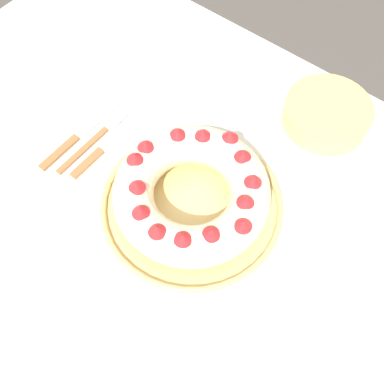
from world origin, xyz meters
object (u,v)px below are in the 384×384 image
object	(u,v)px
bundt_cake	(192,192)
cake_knife	(100,151)
side_bowl	(327,114)
fork	(97,137)
serving_dish	(192,204)
serving_knife	(76,138)

from	to	relation	value
bundt_cake	cake_knife	bearing A→B (deg)	-175.98
bundt_cake	side_bowl	world-z (taller)	bundt_cake
fork	side_bowl	xyz separation A→B (m)	(0.34, 0.32, 0.02)
fork	side_bowl	world-z (taller)	side_bowl
fork	side_bowl	distance (m)	0.47
side_bowl	fork	bearing A→B (deg)	-136.59
serving_dish	bundt_cake	size ratio (longest dim) A/B	1.21
side_bowl	cake_knife	bearing A→B (deg)	-132.24
serving_knife	side_bowl	distance (m)	0.52
fork	cake_knife	distance (m)	0.04
bundt_cake	fork	xyz separation A→B (m)	(-0.25, 0.01, -0.06)
serving_knife	cake_knife	distance (m)	0.06
serving_dish	fork	world-z (taller)	serving_dish
serving_knife	side_bowl	world-z (taller)	side_bowl
fork	bundt_cake	bearing A→B (deg)	-1.78
cake_knife	side_bowl	bearing A→B (deg)	44.18
cake_knife	fork	bearing A→B (deg)	139.83
serving_dish	fork	xyz separation A→B (m)	(-0.25, 0.01, -0.01)
serving_dish	cake_knife	bearing A→B (deg)	-175.98
bundt_cake	serving_knife	world-z (taller)	bundt_cake
serving_dish	fork	size ratio (longest dim) A/B	1.78
cake_knife	side_bowl	distance (m)	0.47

